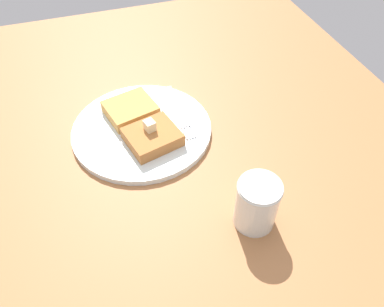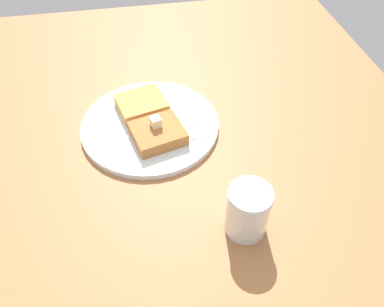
% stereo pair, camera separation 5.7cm
% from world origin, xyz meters
% --- Properties ---
extents(table_surface, '(1.00, 1.00, 0.02)m').
position_xyz_m(table_surface, '(0.00, 0.00, 0.01)').
color(table_surface, '#A0663B').
rests_on(table_surface, ground).
extents(plate, '(0.26, 0.26, 0.01)m').
position_xyz_m(plate, '(-0.01, 0.03, 0.03)').
color(plate, white).
rests_on(plate, table_surface).
extents(toast_slice_left, '(0.10, 0.11, 0.02)m').
position_xyz_m(toast_slice_left, '(-0.05, 0.02, 0.05)').
color(toast_slice_left, '#AD6C36').
rests_on(toast_slice_left, plate).
extents(toast_slice_middle, '(0.10, 0.11, 0.02)m').
position_xyz_m(toast_slice_middle, '(0.03, 0.05, 0.05)').
color(toast_slice_middle, '#D3974B').
rests_on(toast_slice_middle, plate).
extents(butter_pat_primary, '(0.02, 0.02, 0.02)m').
position_xyz_m(butter_pat_primary, '(-0.04, 0.03, 0.07)').
color(butter_pat_primary, beige).
rests_on(butter_pat_primary, toast_slice_left).
extents(fork, '(0.16, 0.02, 0.00)m').
position_xyz_m(fork, '(0.00, -0.05, 0.04)').
color(fork, silver).
rests_on(fork, plate).
extents(syrup_jar, '(0.07, 0.07, 0.09)m').
position_xyz_m(syrup_jar, '(-0.25, -0.08, 0.06)').
color(syrup_jar, '#431F07').
rests_on(syrup_jar, table_surface).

